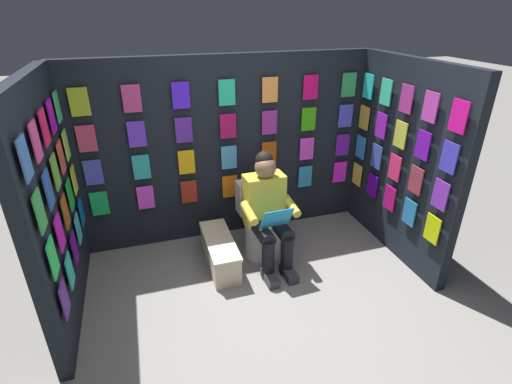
# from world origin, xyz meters

# --- Properties ---
(ground_plane) EXTENTS (30.00, 30.00, 0.00)m
(ground_plane) POSITION_xyz_m (0.00, 0.00, 0.00)
(ground_plane) COLOR gray
(display_wall_back) EXTENTS (3.26, 0.14, 2.02)m
(display_wall_back) POSITION_xyz_m (0.00, -1.69, 1.01)
(display_wall_back) COLOR black
(display_wall_back) RESTS_ON ground
(display_wall_left) EXTENTS (0.14, 1.64, 2.02)m
(display_wall_left) POSITION_xyz_m (-1.63, -0.82, 1.01)
(display_wall_left) COLOR black
(display_wall_left) RESTS_ON ground
(display_wall_right) EXTENTS (0.14, 1.64, 2.02)m
(display_wall_right) POSITION_xyz_m (1.63, -0.82, 1.01)
(display_wall_right) COLOR black
(display_wall_right) RESTS_ON ground
(toilet) EXTENTS (0.41, 0.56, 0.77)m
(toilet) POSITION_xyz_m (-0.21, -1.16, 0.33)
(toilet) COLOR white
(toilet) RESTS_ON ground
(person_reading) EXTENTS (0.54, 0.70, 1.19)m
(person_reading) POSITION_xyz_m (-0.22, -0.93, 0.60)
(person_reading) COLOR gold
(person_reading) RESTS_ON ground
(comic_longbox_near) EXTENTS (0.28, 0.81, 0.32)m
(comic_longbox_near) POSITION_xyz_m (0.27, -1.02, 0.16)
(comic_longbox_near) COLOR beige
(comic_longbox_near) RESTS_ON ground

